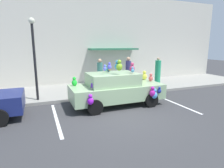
% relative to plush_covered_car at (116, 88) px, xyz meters
% --- Properties ---
extents(ground_plane, '(60.00, 60.00, 0.00)m').
position_rel_plush_covered_car_xyz_m(ground_plane, '(-0.34, -1.74, -0.81)').
color(ground_plane, '#38383A').
extents(sidewalk, '(24.00, 4.00, 0.15)m').
position_rel_plush_covered_car_xyz_m(sidewalk, '(-0.34, 3.26, -0.73)').
color(sidewalk, gray).
rests_on(sidewalk, ground).
extents(storefront_building, '(24.00, 1.25, 6.40)m').
position_rel_plush_covered_car_xyz_m(storefront_building, '(-0.31, 5.40, 2.39)').
color(storefront_building, beige).
rests_on(storefront_building, ground).
extents(parking_stripe_front, '(0.12, 3.60, 0.01)m').
position_rel_plush_covered_car_xyz_m(parking_stripe_front, '(2.82, -0.74, -0.80)').
color(parking_stripe_front, silver).
rests_on(parking_stripe_front, ground).
extents(parking_stripe_rear, '(0.12, 3.60, 0.01)m').
position_rel_plush_covered_car_xyz_m(parking_stripe_rear, '(-2.84, -0.74, -0.80)').
color(parking_stripe_rear, silver).
rests_on(parking_stripe_rear, ground).
extents(plush_covered_car, '(4.35, 2.17, 2.20)m').
position_rel_plush_covered_car_xyz_m(plush_covered_car, '(0.00, 0.00, 0.00)').
color(plush_covered_car, '#97B789').
rests_on(plush_covered_car, ground).
extents(teddy_bear_on_sidewalk, '(0.41, 0.34, 0.78)m').
position_rel_plush_covered_car_xyz_m(teddy_bear_on_sidewalk, '(-0.41, 2.23, -0.30)').
color(teddy_bear_on_sidewalk, beige).
rests_on(teddy_bear_on_sidewalk, sidewalk).
extents(street_lamp_post, '(0.28, 0.28, 3.91)m').
position_rel_plush_covered_car_xyz_m(street_lamp_post, '(-3.47, 1.76, 1.73)').
color(street_lamp_post, black).
rests_on(street_lamp_post, sidewalk).
extents(pedestrian_near_shopfront, '(0.36, 0.36, 1.80)m').
position_rel_plush_covered_car_xyz_m(pedestrian_near_shopfront, '(0.45, 3.80, 0.18)').
color(pedestrian_near_shopfront, '#3D7D72').
rests_on(pedestrian_near_shopfront, sidewalk).
extents(pedestrian_walking_past, '(0.40, 0.40, 1.84)m').
position_rel_plush_covered_car_xyz_m(pedestrian_walking_past, '(4.44, 2.94, 0.19)').
color(pedestrian_walking_past, '#26A06A').
rests_on(pedestrian_walking_past, sidewalk).
extents(pedestrian_by_lamp, '(0.34, 0.34, 1.94)m').
position_rel_plush_covered_car_xyz_m(pedestrian_by_lamp, '(2.02, 2.75, 0.26)').
color(pedestrian_by_lamp, navy).
rests_on(pedestrian_by_lamp, sidewalk).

